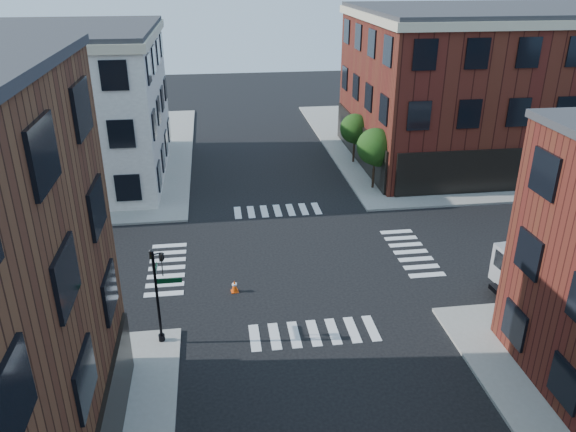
# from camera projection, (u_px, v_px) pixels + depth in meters

# --- Properties ---
(ground) EXTENTS (120.00, 120.00, 0.00)m
(ground) POSITION_uv_depth(u_px,v_px,m) (292.00, 260.00, 31.87)
(ground) COLOR black
(ground) RESTS_ON ground
(sidewalk_ne) EXTENTS (30.00, 30.00, 0.15)m
(sidewalk_ne) POSITION_uv_depth(u_px,v_px,m) (479.00, 139.00, 53.41)
(sidewalk_ne) COLOR gray
(sidewalk_ne) RESTS_ON ground
(sidewalk_nw) EXTENTS (30.00, 30.00, 0.15)m
(sidewalk_nw) POSITION_uv_depth(u_px,v_px,m) (16.00, 158.00, 48.21)
(sidewalk_nw) COLOR gray
(sidewalk_nw) RESTS_ON ground
(building_ne) EXTENTS (25.00, 16.00, 12.00)m
(building_ne) POSITION_uv_depth(u_px,v_px,m) (510.00, 87.00, 46.39)
(building_ne) COLOR #4A1712
(building_ne) RESTS_ON ground
(building_nw) EXTENTS (22.00, 16.00, 11.00)m
(building_nw) POSITION_uv_depth(u_px,v_px,m) (9.00, 109.00, 41.71)
(building_nw) COLOR beige
(building_nw) RESTS_ON ground
(tree_near) EXTENTS (2.69, 2.69, 4.49)m
(tree_near) POSITION_uv_depth(u_px,v_px,m) (376.00, 149.00, 40.52)
(tree_near) COLOR black
(tree_near) RESTS_ON ground
(tree_far) EXTENTS (2.43, 2.43, 4.07)m
(tree_far) POSITION_uv_depth(u_px,v_px,m) (356.00, 130.00, 46.05)
(tree_far) COLOR black
(tree_far) RESTS_ON ground
(signal_pole) EXTENTS (1.29, 1.24, 4.60)m
(signal_pole) POSITION_uv_depth(u_px,v_px,m) (158.00, 286.00, 23.84)
(signal_pole) COLOR black
(signal_pole) RESTS_ON ground
(traffic_cone) EXTENTS (0.40, 0.40, 0.67)m
(traffic_cone) POSITION_uv_depth(u_px,v_px,m) (235.00, 286.00, 28.65)
(traffic_cone) COLOR #FA4E0B
(traffic_cone) RESTS_ON ground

